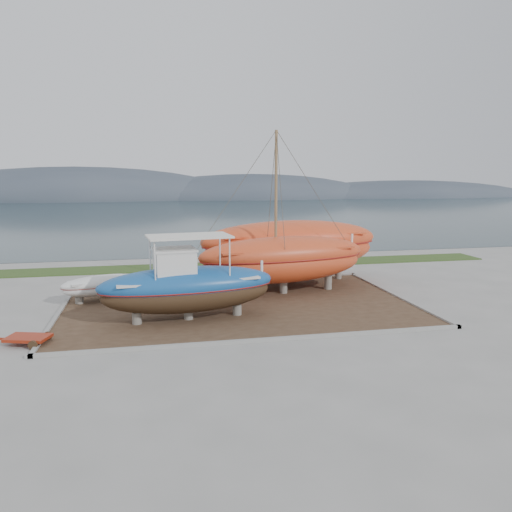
{
  "coord_description": "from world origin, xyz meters",
  "views": [
    {
      "loc": [
        -4.39,
        -21.6,
        6.93
      ],
      "look_at": [
        0.96,
        4.0,
        2.63
      ],
      "focal_mm": 35.0,
      "sensor_mm": 36.0,
      "label": 1
    }
  ],
  "objects": [
    {
      "name": "orange_sailboat",
      "position": [
        3.0,
        5.89,
        4.7
      ],
      "size": [
        10.5,
        4.48,
        9.28
      ],
      "primitive_type": null,
      "rotation": [
        0.0,
        0.0,
        0.15
      ],
      "color": "#C8431E",
      "rests_on": "dirt_patch"
    },
    {
      "name": "white_dinghy",
      "position": [
        -7.15,
        6.31,
        0.74
      ],
      "size": [
        4.83,
        3.23,
        1.36
      ],
      "primitive_type": null,
      "rotation": [
        0.0,
        0.0,
        0.37
      ],
      "color": "silver",
      "rests_on": "dirt_patch"
    },
    {
      "name": "curb_frame",
      "position": [
        0.0,
        4.0,
        0.07
      ],
      "size": [
        18.6,
        12.6,
        0.15
      ],
      "primitive_type": null,
      "color": "gray",
      "rests_on": "ground"
    },
    {
      "name": "mountain_ridge",
      "position": [
        0.0,
        125.0,
        0.0
      ],
      "size": [
        200.0,
        36.0,
        20.0
      ],
      "primitive_type": null,
      "color": "#333D49",
      "rests_on": "ground"
    },
    {
      "name": "dirt_patch",
      "position": [
        0.0,
        4.0,
        0.03
      ],
      "size": [
        18.0,
        12.0,
        0.06
      ],
      "primitive_type": "cube",
      "color": "#422D1E",
      "rests_on": "ground"
    },
    {
      "name": "grass_strip",
      "position": [
        0.0,
        15.5,
        0.04
      ],
      "size": [
        44.0,
        3.0,
        0.08
      ],
      "primitive_type": "cube",
      "color": "#284219",
      "rests_on": "ground"
    },
    {
      "name": "orange_bare_hull",
      "position": [
        4.24,
        8.76,
        1.99
      ],
      "size": [
        12.08,
        4.72,
        3.86
      ],
      "primitive_type": null,
      "rotation": [
        0.0,
        0.0,
        0.1
      ],
      "color": "#C8431E",
      "rests_on": "dirt_patch"
    },
    {
      "name": "red_trailer",
      "position": [
        -9.55,
        -0.46,
        0.18
      ],
      "size": [
        2.78,
        1.95,
        0.36
      ],
      "primitive_type": null,
      "rotation": [
        0.0,
        0.0,
        -0.3
      ],
      "color": "#9F2811",
      "rests_on": "ground"
    },
    {
      "name": "blue_caique",
      "position": [
        -2.83,
        1.67,
        2.08
      ],
      "size": [
        8.65,
        3.58,
        4.04
      ],
      "primitive_type": null,
      "rotation": [
        0.0,
        0.0,
        0.12
      ],
      "color": "#175094",
      "rests_on": "dirt_patch"
    },
    {
      "name": "ground",
      "position": [
        0.0,
        0.0,
        0.0
      ],
      "size": [
        140.0,
        140.0,
        0.0
      ],
      "primitive_type": "plane",
      "color": "gray",
      "rests_on": "ground"
    },
    {
      "name": "sea",
      "position": [
        0.0,
        70.0,
        0.0
      ],
      "size": [
        260.0,
        100.0,
        0.04
      ],
      "primitive_type": null,
      "color": "#192D32",
      "rests_on": "ground"
    }
  ]
}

